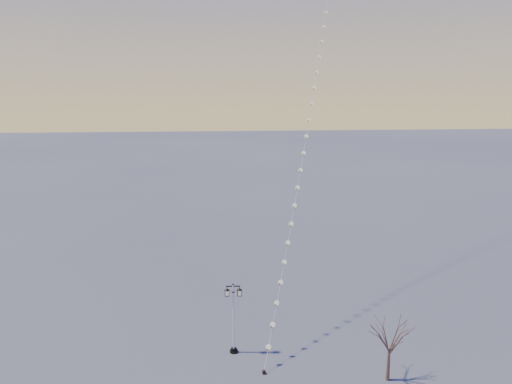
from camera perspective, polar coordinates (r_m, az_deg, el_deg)
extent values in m
cylinder|color=black|center=(31.74, -2.52, -17.51)|extent=(0.49, 0.49, 0.14)
cylinder|color=black|center=(31.68, -2.52, -17.31)|extent=(0.35, 0.35, 0.12)
cylinder|color=silver|center=(30.70, -2.56, -13.89)|extent=(0.11, 0.11, 4.09)
cylinder|color=black|center=(30.05, -2.59, -11.20)|extent=(0.17, 0.17, 0.05)
cube|color=black|center=(29.91, -2.59, -10.59)|extent=(0.83, 0.09, 0.05)
sphere|color=black|center=(29.87, -2.60, -10.41)|extent=(0.12, 0.12, 0.12)
pyramid|color=black|center=(29.97, -3.30, -10.82)|extent=(0.38, 0.38, 0.12)
cube|color=beige|center=(30.08, -3.30, -11.30)|extent=(0.23, 0.23, 0.30)
cube|color=black|center=(30.14, -3.29, -11.59)|extent=(0.26, 0.26, 0.03)
pyramid|color=black|center=(29.96, -1.88, -10.81)|extent=(0.38, 0.38, 0.12)
cube|color=beige|center=(30.07, -1.88, -11.29)|extent=(0.23, 0.23, 0.30)
cube|color=black|center=(30.14, -1.87, -11.58)|extent=(0.26, 0.26, 0.03)
cone|color=brown|center=(29.65, 14.72, -18.30)|extent=(0.22, 0.22, 1.88)
cylinder|color=black|center=(29.72, 0.91, -19.67)|extent=(0.21, 0.21, 0.21)
cylinder|color=black|center=(29.70, 0.91, -19.63)|extent=(0.03, 0.03, 0.26)
cone|color=orange|center=(41.76, 7.36, 18.70)|extent=(0.08, 0.08, 0.29)
cylinder|color=white|center=(29.45, 0.91, -18.82)|extent=(0.02, 0.02, 0.82)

